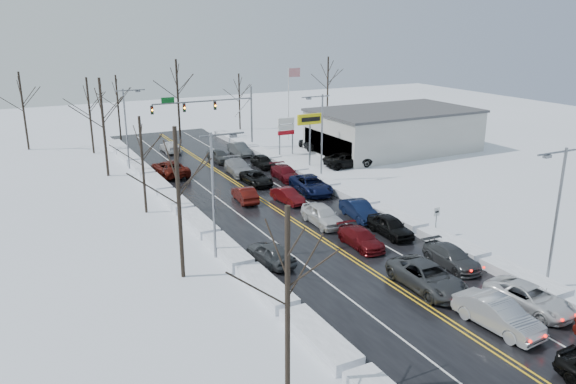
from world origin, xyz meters
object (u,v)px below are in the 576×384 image
tires_plus_sign (310,123)px  oncoming_car_0 (245,201)px  traffic_signal_mast (215,109)px  dealership_building (393,130)px  flagpole (290,98)px

tires_plus_sign → oncoming_car_0: size_ratio=1.40×
tires_plus_sign → traffic_signal_mast: bearing=120.5°
traffic_signal_mast → tires_plus_sign: traffic_signal_mast is taller
dealership_building → oncoming_car_0: dealership_building is taller
traffic_signal_mast → flagpole: (11.72, 2.01, 0.45)m
oncoming_car_0 → traffic_signal_mast: bearing=-97.4°
tires_plus_sign → flagpole: size_ratio=0.60×
flagpole → dealership_building: 15.24m
flagpole → oncoming_car_0: (-16.75, -23.13, -5.93)m
flagpole → tires_plus_sign: bearing=-108.4°
traffic_signal_mast → dealership_building: traffic_signal_mast is taller
flagpole → dealership_building: size_ratio=0.49×
tires_plus_sign → dealership_building: tires_plus_sign is taller
traffic_signal_mast → tires_plus_sign: 13.92m
oncoming_car_0 → dealership_building: bearing=-150.5°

